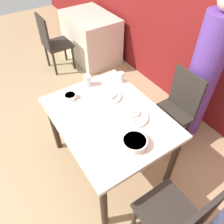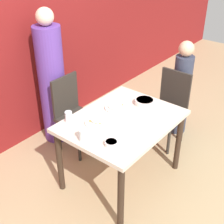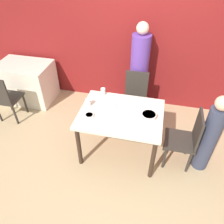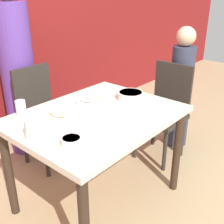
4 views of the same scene
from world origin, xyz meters
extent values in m
plane|color=tan|center=(0.00, 0.00, 0.00)|extent=(10.00, 10.00, 0.00)
cube|color=beige|center=(0.00, 0.00, 0.73)|extent=(1.14, 0.88, 0.04)
cylinder|color=#332319|center=(-0.51, -0.38, 0.35)|extent=(0.06, 0.06, 0.71)
cylinder|color=#332319|center=(0.51, -0.38, 0.35)|extent=(0.06, 0.06, 0.71)
cylinder|color=#332319|center=(-0.51, 0.38, 0.35)|extent=(0.06, 0.06, 0.71)
cylinder|color=#332319|center=(0.51, 0.38, 0.35)|extent=(0.06, 0.06, 0.71)
cube|color=#2D2823|center=(0.09, 0.71, 0.42)|extent=(0.40, 0.40, 0.04)
cube|color=#2D2823|center=(0.09, 0.90, 0.68)|extent=(0.38, 0.03, 0.46)
cylinder|color=#2D2823|center=(-0.07, 0.55, 0.20)|extent=(0.04, 0.04, 0.40)
cylinder|color=#2D2823|center=(0.26, 0.55, 0.20)|extent=(0.04, 0.04, 0.40)
cylinder|color=#2D2823|center=(-0.07, 0.88, 0.20)|extent=(0.04, 0.04, 0.40)
cylinder|color=#2D2823|center=(0.26, 0.88, 0.20)|extent=(0.04, 0.04, 0.40)
cube|color=#2D2823|center=(0.84, -0.02, 0.42)|extent=(0.40, 0.40, 0.04)
cube|color=#2D2823|center=(1.02, -0.02, 0.68)|extent=(0.03, 0.38, 0.46)
cylinder|color=#2D2823|center=(0.67, 0.15, 0.20)|extent=(0.04, 0.04, 0.40)
cylinder|color=#2D2823|center=(0.67, -0.18, 0.20)|extent=(0.04, 0.04, 0.40)
cylinder|color=#5B3893|center=(0.09, 1.11, 0.72)|extent=(0.31, 0.31, 1.43)
cylinder|color=silver|center=(0.37, -0.01, 0.78)|extent=(0.20, 0.20, 0.06)
cylinder|color=#BC5123|center=(0.37, -0.01, 0.80)|extent=(0.18, 0.18, 0.01)
cylinder|color=white|center=(0.14, 0.16, 0.76)|extent=(0.27, 0.27, 0.02)
ellipsoid|color=white|center=(0.11, 0.19, 0.78)|extent=(0.12, 0.12, 0.02)
cone|color=orange|center=(0.19, 0.14, 0.78)|extent=(0.01, 0.01, 0.02)
cone|color=orange|center=(0.16, 0.20, 0.78)|extent=(0.02, 0.02, 0.02)
cylinder|color=white|center=(-0.21, 0.14, 0.76)|extent=(0.23, 0.23, 0.02)
ellipsoid|color=white|center=(-0.20, 0.14, 0.78)|extent=(0.11, 0.11, 0.03)
cone|color=orange|center=(-0.23, 0.13, 0.78)|extent=(0.02, 0.02, 0.03)
cone|color=orange|center=(-0.16, 0.14, 0.78)|extent=(0.02, 0.02, 0.03)
cone|color=orange|center=(-0.22, 0.09, 0.78)|extent=(0.02, 0.02, 0.03)
cone|color=orange|center=(-0.24, 0.20, 0.78)|extent=(0.02, 0.02, 0.02)
cylinder|color=white|center=(-0.39, -0.18, 0.77)|extent=(0.11, 0.11, 0.05)
cylinder|color=white|center=(-0.39, -0.18, 0.79)|extent=(0.10, 0.10, 0.01)
cylinder|color=silver|center=(-0.35, 0.37, 0.80)|extent=(0.07, 0.07, 0.11)
cylinder|color=silver|center=(-0.48, 0.06, 0.80)|extent=(0.07, 0.07, 0.11)
cube|color=white|center=(-0.25, -0.11, 0.75)|extent=(0.14, 0.14, 0.01)
cube|color=silver|center=(0.26, -0.20, 0.75)|extent=(0.17, 0.09, 0.01)
cube|color=beige|center=(-2.06, 0.95, 0.38)|extent=(0.99, 0.68, 0.76)
cube|color=#2D2823|center=(-2.06, 0.35, 0.42)|extent=(0.40, 0.40, 0.04)
cube|color=#2D2823|center=(-2.06, 0.16, 0.68)|extent=(0.38, 0.03, 0.46)
cylinder|color=#2D2823|center=(-1.89, 0.51, 0.20)|extent=(0.04, 0.04, 0.40)
cylinder|color=#2D2823|center=(-2.22, 0.51, 0.20)|extent=(0.04, 0.04, 0.40)
cylinder|color=#2D2823|center=(-1.89, 0.18, 0.20)|extent=(0.04, 0.04, 0.40)
cylinder|color=#2D2823|center=(-2.22, 0.18, 0.20)|extent=(0.04, 0.04, 0.40)
camera|label=1|loc=(1.13, -0.71, 2.12)|focal=35.00mm
camera|label=2|loc=(-2.04, -1.51, 2.36)|focal=50.00mm
camera|label=3|loc=(0.40, -2.25, 2.64)|focal=35.00mm
camera|label=4|loc=(-1.26, -1.23, 1.55)|focal=45.00mm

